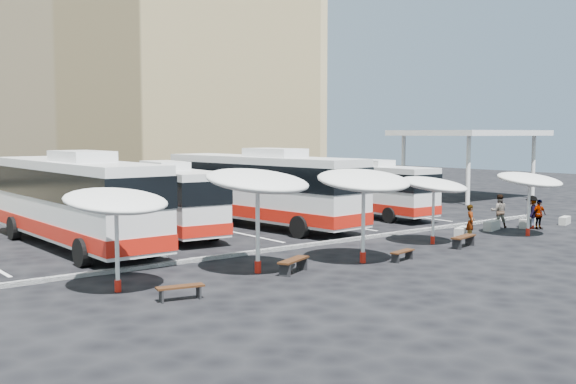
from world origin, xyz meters
TOP-DOWN VIEW (x-y plane):
  - ground at (0.00, 0.00)m, footprint 120.00×120.00m
  - sandstone_building at (0.00, 31.87)m, footprint 42.00×18.25m
  - service_canopy at (24.00, 10.00)m, footprint 10.00×8.00m
  - curb_divider at (0.00, 0.50)m, footprint 34.00×0.25m
  - bay_lines at (0.00, 8.00)m, footprint 24.15×12.00m
  - bus_0 at (-8.03, 6.64)m, footprint 3.26×13.40m
  - bus_1 at (-3.09, 8.32)m, footprint 3.45×11.59m
  - bus_2 at (2.33, 7.04)m, footprint 4.01×13.42m
  - bus_3 at (9.86, 7.25)m, footprint 2.63×10.79m
  - sunshade_0 at (-9.96, -2.33)m, footprint 3.68×3.72m
  - sunshade_1 at (-4.81, -2.69)m, footprint 4.23×4.27m
  - sunshade_2 at (-0.53, -3.65)m, footprint 4.39×4.42m
  - sunshade_3 at (5.05, -2.41)m, footprint 3.81×3.83m
  - sunshade_4 at (10.63, -3.65)m, footprint 3.09×3.13m
  - wood_bench_0 at (-8.94, -4.49)m, footprint 1.49×0.68m
  - wood_bench_1 at (-3.83, -3.51)m, footprint 1.70×1.10m
  - wood_bench_2 at (0.94, -4.33)m, footprint 1.37×0.63m
  - wood_bench_3 at (5.41, -3.82)m, footprint 1.70×0.79m
  - conc_bench_0 at (7.77, -1.96)m, footprint 1.34×0.83m
  - conc_bench_1 at (10.88, -1.42)m, footprint 1.35×0.73m
  - conc_bench_2 at (13.15, -2.04)m, footprint 1.37×0.69m
  - conc_bench_3 at (15.94, -2.54)m, footprint 1.18×0.67m
  - passenger_0 at (7.53, -2.61)m, footprint 0.70×0.70m
  - passenger_1 at (11.96, -1.11)m, footprint 1.08×1.08m
  - passenger_2 at (13.09, -2.72)m, footprint 0.98×0.60m
  - passenger_3 at (12.94, -2.38)m, footprint 1.29×1.07m

SIDE VIEW (x-z plane):
  - ground at x=0.00m, z-range 0.00..0.00m
  - bay_lines at x=0.00m, z-range 0.00..0.01m
  - curb_divider at x=0.00m, z-range 0.00..0.15m
  - conc_bench_3 at x=15.94m, z-range 0.00..0.42m
  - conc_bench_0 at x=7.77m, z-range 0.00..0.48m
  - conc_bench_1 at x=10.88m, z-range 0.00..0.48m
  - conc_bench_2 at x=13.15m, z-range 0.00..0.49m
  - wood_bench_2 at x=0.94m, z-range 0.11..0.51m
  - wood_bench_0 at x=-8.94m, z-range 0.12..0.56m
  - wood_bench_3 at x=5.41m, z-range 0.13..0.64m
  - wood_bench_1 at x=-3.83m, z-range 0.14..0.65m
  - passenger_2 at x=13.09m, z-range 0.00..1.55m
  - passenger_0 at x=7.53m, z-range 0.00..1.64m
  - passenger_3 at x=12.94m, z-range 0.00..1.74m
  - passenger_1 at x=11.96m, z-range 0.00..1.77m
  - bus_3 at x=9.86m, z-range 0.04..3.45m
  - bus_1 at x=-3.09m, z-range 0.04..3.66m
  - bus_2 at x=2.33m, z-range 0.05..4.24m
  - bus_0 at x=-8.03m, z-range 0.05..4.29m
  - sunshade_3 at x=5.05m, z-range 1.10..4.25m
  - sunshade_4 at x=10.63m, z-range 1.12..4.32m
  - sunshade_0 at x=-9.96m, z-range 1.18..4.55m
  - sunshade_2 at x=-0.53m, z-range 1.30..5.03m
  - sunshade_1 at x=-4.81m, z-range 1.35..5.21m
  - service_canopy at x=24.00m, z-range 2.27..7.47m
  - sandstone_building at x=0.00m, z-range -2.17..27.43m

